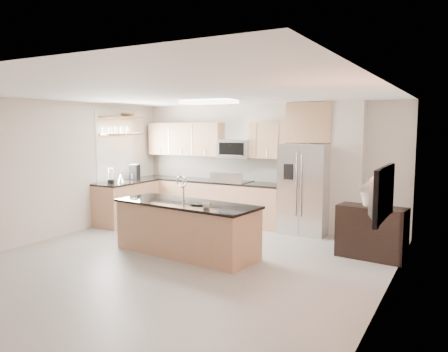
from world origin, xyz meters
The scene contains 26 objects.
floor centered at (0.00, 0.00, 0.00)m, with size 6.50×6.50×0.00m, color #A9A7A1.
ceiling centered at (0.00, 0.00, 2.60)m, with size 6.00×6.50×0.02m, color white.
wall_back centered at (0.00, 3.25, 1.30)m, with size 6.00×0.02×2.60m, color beige.
wall_left centered at (-3.00, 0.00, 1.30)m, with size 0.02×6.50×2.60m, color beige.
wall_right centered at (3.00, 0.00, 1.30)m, with size 0.02×6.50×2.60m, color beige.
back_counter centered at (-1.23, 2.93, 0.47)m, with size 3.55×0.66×1.44m.
left_counter centered at (-2.67, 1.85, 0.46)m, with size 0.66×1.50×0.92m.
range centered at (-0.60, 2.92, 0.47)m, with size 0.76×0.64×1.14m.
upper_cabinets centered at (-1.30, 3.09, 1.83)m, with size 3.50×0.33×0.75m.
microwave centered at (-0.60, 3.04, 1.63)m, with size 0.76×0.40×0.40m.
refrigerator centered at (1.06, 2.87, 0.89)m, with size 0.92×0.78×1.78m.
partition_column centered at (1.82, 3.10, 1.30)m, with size 0.60×0.30×2.60m, color beige.
window centered at (-2.98, 1.85, 1.65)m, with size 0.04×1.15×1.65m.
shelf_lower centered at (-2.85, 1.95, 1.95)m, with size 0.30×1.20×0.04m, color #925E3A.
shelf_upper centered at (-2.85, 1.95, 2.32)m, with size 0.30×1.20×0.04m, color #925E3A.
ceiling_fixture centered at (-0.40, 1.60, 2.56)m, with size 1.00×0.50×0.06m, color white.
island centered at (-0.19, 0.52, 0.43)m, with size 2.57×1.15×1.29m.
credenza centered at (2.55, 1.74, 0.42)m, with size 1.06×0.44×0.85m, color black.
cup centered at (0.36, 0.26, 0.91)m, with size 0.11×0.11×0.09m, color silver.
platter centered at (0.09, 0.50, 0.87)m, with size 0.34×0.34×0.02m, color black.
blender centered at (-2.67, 1.38, 1.06)m, with size 0.14×0.14×0.33m.
kettle centered at (-2.62, 1.64, 1.02)m, with size 0.19×0.19×0.23m.
coffee_maker centered at (-2.69, 2.15, 1.09)m, with size 0.24×0.27×0.35m.
bowl centered at (-2.85, 2.15, 2.38)m, with size 0.37×0.37×0.09m, color silver.
flower_vase centered at (2.52, 1.79, 1.22)m, with size 0.67×0.58×0.74m, color beige.
television centered at (2.91, -0.20, 1.35)m, with size 1.08×0.14×0.62m, color black.
Camera 1 is at (3.82, -5.38, 2.10)m, focal length 35.00 mm.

